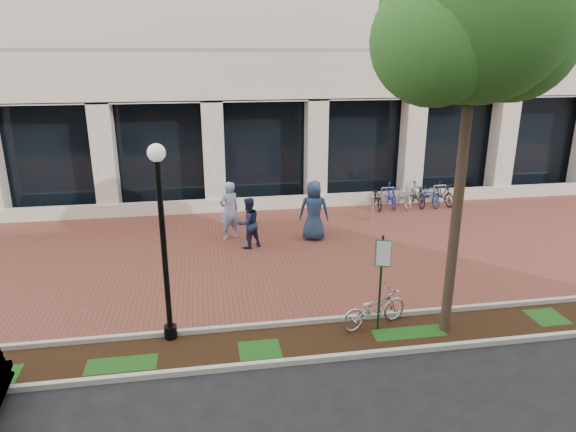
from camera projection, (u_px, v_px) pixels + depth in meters
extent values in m
plane|color=black|center=(286.00, 251.00, 16.00)|extent=(120.00, 120.00, 0.00)
cube|color=brown|center=(286.00, 251.00, 16.00)|extent=(40.00, 9.00, 0.01)
cube|color=black|center=(325.00, 340.00, 11.07)|extent=(40.00, 1.50, 0.01)
cube|color=#AEAEA4|center=(318.00, 321.00, 11.76)|extent=(40.00, 0.12, 0.12)
cube|color=#AEAEA4|center=(334.00, 357.00, 10.35)|extent=(40.00, 0.12, 0.12)
cube|color=black|center=(263.00, 151.00, 20.61)|extent=(40.00, 0.15, 4.20)
cube|color=beige|center=(267.00, 203.00, 20.15)|extent=(40.00, 0.25, 0.50)
cube|color=beige|center=(266.00, 155.00, 19.95)|extent=(0.80, 0.80, 4.20)
cube|color=#123317|center=(380.00, 284.00, 11.17)|extent=(0.05, 0.05, 2.25)
cube|color=#1A6936|center=(383.00, 253.00, 10.92)|extent=(0.34, 0.02, 0.62)
cube|color=white|center=(383.00, 254.00, 10.91)|extent=(0.30, 0.01, 0.56)
cylinder|color=black|center=(171.00, 332.00, 11.12)|extent=(0.28, 0.28, 0.30)
cylinder|color=black|center=(164.00, 254.00, 10.56)|extent=(0.12, 0.12, 3.94)
sphere|color=silver|center=(156.00, 153.00, 9.91)|extent=(0.36, 0.36, 0.36)
cylinder|color=#493A29|center=(455.00, 226.00, 10.73)|extent=(0.22, 0.22, 4.95)
sphere|color=#27581B|center=(479.00, 5.00, 9.41)|extent=(3.64, 3.64, 3.64)
sphere|color=#27581B|center=(513.00, 37.00, 10.08)|extent=(2.55, 2.55, 2.55)
sphere|color=#27581B|center=(436.00, 41.00, 9.21)|extent=(2.37, 2.37, 2.37)
imported|color=#B0B0B4|center=(374.00, 308.00, 11.53)|extent=(1.80, 1.08, 0.89)
imported|color=#8697C8|center=(229.00, 211.00, 16.79)|extent=(0.84, 0.72, 1.94)
imported|color=#1B2343|center=(248.00, 223.00, 16.05)|extent=(0.99, 0.92, 1.63)
imported|color=#1F304E|center=(314.00, 211.00, 16.72)|extent=(1.10, 0.86, 1.99)
cylinder|color=silver|center=(372.00, 210.00, 18.69)|extent=(0.11, 0.11, 0.87)
sphere|color=silver|center=(373.00, 197.00, 18.54)|extent=(0.12, 0.12, 0.12)
imported|color=black|center=(377.00, 197.00, 20.31)|extent=(0.76, 1.69, 0.86)
imported|color=navy|center=(390.00, 195.00, 20.38)|extent=(0.55, 1.61, 0.95)
imported|color=silver|center=(404.00, 196.00, 20.48)|extent=(0.59, 1.64, 0.86)
imported|color=black|center=(417.00, 194.00, 20.55)|extent=(0.51, 1.60, 0.95)
imported|color=#1F4590|center=(429.00, 195.00, 20.65)|extent=(0.72, 1.68, 0.86)
imported|color=black|center=(442.00, 193.00, 20.73)|extent=(0.67, 1.64, 0.95)
cylinder|color=silver|center=(410.00, 196.00, 20.53)|extent=(0.04, 0.04, 0.80)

